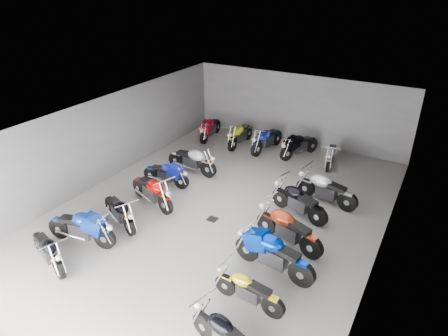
{
  "coord_description": "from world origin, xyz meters",
  "views": [
    {
      "loc": [
        5.7,
        -9.77,
        7.26
      ],
      "look_at": [
        -0.53,
        1.2,
        1.0
      ],
      "focal_mm": 32.0,
      "sensor_mm": 36.0,
      "label": 1
    }
  ],
  "objects_px": {
    "motorcycle_left_a": "(48,250)",
    "motorcycle_right_c": "(273,254)",
    "motorcycle_left_f": "(192,160)",
    "motorcycle_left_b": "(82,228)",
    "motorcycle_left_e": "(166,174)",
    "motorcycle_back_a": "(210,128)",
    "motorcycle_back_c": "(266,139)",
    "drain_grate": "(212,219)",
    "motorcycle_left_d": "(152,191)",
    "motorcycle_right_d": "(288,229)",
    "motorcycle_back_e": "(331,155)",
    "motorcycle_right_f": "(326,189)",
    "motorcycle_left_c": "(120,211)",
    "motorcycle_right_b": "(248,290)",
    "motorcycle_back_d": "(299,145)",
    "motorcycle_right_e": "(298,201)",
    "motorcycle_back_b": "(240,134)"
  },
  "relations": [
    {
      "from": "motorcycle_left_a",
      "to": "motorcycle_back_c",
      "type": "bearing_deg",
      "value": -172.15
    },
    {
      "from": "motorcycle_right_b",
      "to": "motorcycle_left_a",
      "type": "bearing_deg",
      "value": 108.44
    },
    {
      "from": "motorcycle_left_c",
      "to": "motorcycle_left_e",
      "type": "relative_size",
      "value": 0.99
    },
    {
      "from": "motorcycle_left_c",
      "to": "motorcycle_back_d",
      "type": "relative_size",
      "value": 0.95
    },
    {
      "from": "drain_grate",
      "to": "motorcycle_right_e",
      "type": "bearing_deg",
      "value": 34.69
    },
    {
      "from": "motorcycle_right_d",
      "to": "motorcycle_right_f",
      "type": "bearing_deg",
      "value": 10.63
    },
    {
      "from": "motorcycle_right_b",
      "to": "motorcycle_back_b",
      "type": "xyz_separation_m",
      "value": [
        -4.71,
        8.61,
        0.09
      ]
    },
    {
      "from": "motorcycle_back_c",
      "to": "motorcycle_left_e",
      "type": "bearing_deg",
      "value": 76.8
    },
    {
      "from": "motorcycle_right_d",
      "to": "motorcycle_right_e",
      "type": "distance_m",
      "value": 1.67
    },
    {
      "from": "motorcycle_left_e",
      "to": "motorcycle_back_c",
      "type": "xyz_separation_m",
      "value": [
        1.93,
        4.75,
        0.09
      ]
    },
    {
      "from": "motorcycle_left_a",
      "to": "motorcycle_right_c",
      "type": "relative_size",
      "value": 0.81
    },
    {
      "from": "motorcycle_back_a",
      "to": "motorcycle_left_d",
      "type": "bearing_deg",
      "value": 95.62
    },
    {
      "from": "motorcycle_back_e",
      "to": "motorcycle_left_d",
      "type": "bearing_deg",
      "value": 45.17
    },
    {
      "from": "drain_grate",
      "to": "motorcycle_left_a",
      "type": "relative_size",
      "value": 0.16
    },
    {
      "from": "motorcycle_left_a",
      "to": "motorcycle_right_e",
      "type": "height_order",
      "value": "motorcycle_right_e"
    },
    {
      "from": "motorcycle_left_c",
      "to": "motorcycle_back_b",
      "type": "relative_size",
      "value": 0.85
    },
    {
      "from": "motorcycle_right_e",
      "to": "motorcycle_left_b",
      "type": "bearing_deg",
      "value": 150.6
    },
    {
      "from": "motorcycle_left_f",
      "to": "motorcycle_right_d",
      "type": "height_order",
      "value": "motorcycle_right_d"
    },
    {
      "from": "motorcycle_back_c",
      "to": "motorcycle_back_e",
      "type": "relative_size",
      "value": 1.17
    },
    {
      "from": "motorcycle_left_d",
      "to": "motorcycle_left_e",
      "type": "height_order",
      "value": "motorcycle_left_d"
    },
    {
      "from": "motorcycle_right_f",
      "to": "motorcycle_right_e",
      "type": "bearing_deg",
      "value": 164.56
    },
    {
      "from": "drain_grate",
      "to": "motorcycle_back_a",
      "type": "relative_size",
      "value": 0.15
    },
    {
      "from": "motorcycle_left_f",
      "to": "motorcycle_left_b",
      "type": "bearing_deg",
      "value": -0.34
    },
    {
      "from": "motorcycle_left_a",
      "to": "motorcycle_left_b",
      "type": "height_order",
      "value": "motorcycle_left_b"
    },
    {
      "from": "drain_grate",
      "to": "motorcycle_left_d",
      "type": "bearing_deg",
      "value": -173.98
    },
    {
      "from": "motorcycle_left_d",
      "to": "motorcycle_right_d",
      "type": "bearing_deg",
      "value": 110.03
    },
    {
      "from": "motorcycle_left_a",
      "to": "motorcycle_left_f",
      "type": "xyz_separation_m",
      "value": [
        0.28,
        6.6,
        0.05
      ]
    },
    {
      "from": "motorcycle_left_f",
      "to": "motorcycle_back_b",
      "type": "relative_size",
      "value": 0.99
    },
    {
      "from": "motorcycle_right_c",
      "to": "motorcycle_right_f",
      "type": "distance_m",
      "value": 4.14
    },
    {
      "from": "motorcycle_right_b",
      "to": "motorcycle_right_f",
      "type": "xyz_separation_m",
      "value": [
        0.21,
        5.53,
        0.08
      ]
    },
    {
      "from": "motorcycle_left_f",
      "to": "motorcycle_back_d",
      "type": "bearing_deg",
      "value": 140.57
    },
    {
      "from": "motorcycle_left_e",
      "to": "motorcycle_right_d",
      "type": "height_order",
      "value": "motorcycle_right_d"
    },
    {
      "from": "motorcycle_left_c",
      "to": "motorcycle_back_c",
      "type": "distance_m",
      "value": 7.77
    },
    {
      "from": "motorcycle_back_a",
      "to": "motorcycle_right_f",
      "type": "bearing_deg",
      "value": 146.64
    },
    {
      "from": "motorcycle_left_c",
      "to": "motorcycle_right_b",
      "type": "bearing_deg",
      "value": 101.42
    },
    {
      "from": "motorcycle_left_b",
      "to": "motorcycle_left_f",
      "type": "height_order",
      "value": "motorcycle_left_b"
    },
    {
      "from": "motorcycle_right_c",
      "to": "motorcycle_left_d",
      "type": "bearing_deg",
      "value": 85.43
    },
    {
      "from": "motorcycle_left_b",
      "to": "motorcycle_left_f",
      "type": "bearing_deg",
      "value": 166.74
    },
    {
      "from": "motorcycle_right_b",
      "to": "motorcycle_right_d",
      "type": "distance_m",
      "value": 2.68
    },
    {
      "from": "drain_grate",
      "to": "motorcycle_left_d",
      "type": "xyz_separation_m",
      "value": [
        -2.24,
        -0.24,
        0.54
      ]
    },
    {
      "from": "motorcycle_left_e",
      "to": "motorcycle_back_a",
      "type": "relative_size",
      "value": 0.9
    },
    {
      "from": "motorcycle_left_f",
      "to": "motorcycle_back_e",
      "type": "xyz_separation_m",
      "value": [
        4.58,
        3.36,
        -0.07
      ]
    },
    {
      "from": "motorcycle_left_f",
      "to": "motorcycle_right_b",
      "type": "relative_size",
      "value": 1.18
    },
    {
      "from": "motorcycle_left_b",
      "to": "motorcycle_back_b",
      "type": "bearing_deg",
      "value": 165.39
    },
    {
      "from": "drain_grate",
      "to": "motorcycle_back_e",
      "type": "distance_m",
      "value": 6.26
    },
    {
      "from": "motorcycle_left_f",
      "to": "motorcycle_back_c",
      "type": "relative_size",
      "value": 0.98
    },
    {
      "from": "motorcycle_left_c",
      "to": "motorcycle_right_d",
      "type": "relative_size",
      "value": 0.85
    },
    {
      "from": "motorcycle_left_f",
      "to": "drain_grate",
      "type": "bearing_deg",
      "value": 46.3
    },
    {
      "from": "motorcycle_left_e",
      "to": "motorcycle_right_b",
      "type": "distance_m",
      "value": 6.6
    },
    {
      "from": "motorcycle_left_f",
      "to": "motorcycle_left_e",
      "type": "bearing_deg",
      "value": -9.19
    }
  ]
}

